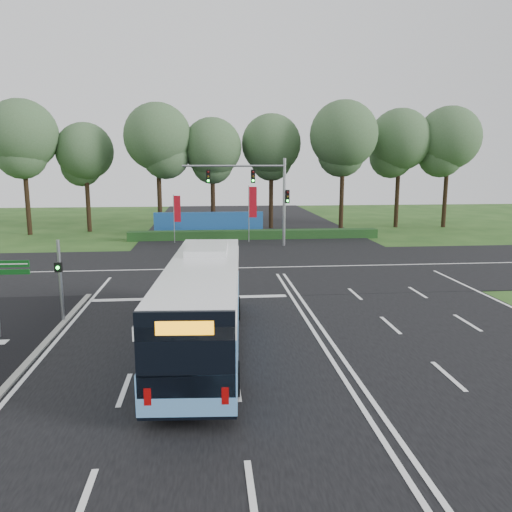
% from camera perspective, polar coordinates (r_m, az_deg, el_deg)
% --- Properties ---
extents(ground, '(120.00, 120.00, 0.00)m').
position_cam_1_polar(ground, '(20.46, 6.33, -8.26)').
color(ground, '#214617').
rests_on(ground, ground).
extents(road_main, '(20.00, 120.00, 0.04)m').
position_cam_1_polar(road_main, '(20.45, 6.33, -8.21)').
color(road_main, black).
rests_on(road_main, ground).
extents(road_cross, '(120.00, 14.00, 0.05)m').
position_cam_1_polar(road_cross, '(31.89, 1.94, -1.33)').
color(road_cross, black).
rests_on(road_cross, ground).
extents(kerb_strip, '(0.25, 18.00, 0.12)m').
position_cam_1_polar(kerb_strip, '(18.24, -24.91, -11.38)').
color(kerb_strip, gray).
rests_on(kerb_strip, ground).
extents(city_bus, '(3.22, 11.90, 3.38)m').
position_cam_1_polar(city_bus, '(17.80, -6.01, -5.38)').
color(city_bus, '#609FDF').
rests_on(city_bus, ground).
extents(pedestrian_signal, '(0.30, 0.42, 3.50)m').
position_cam_1_polar(pedestrian_signal, '(22.12, -21.48, -2.36)').
color(pedestrian_signal, gray).
rests_on(pedestrian_signal, ground).
extents(street_sign, '(1.37, 0.12, 3.50)m').
position_cam_1_polar(street_sign, '(20.93, -26.92, -2.56)').
color(street_sign, gray).
rests_on(street_sign, ground).
extents(banner_flag_left, '(0.60, 0.12, 4.07)m').
position_cam_1_polar(banner_flag_left, '(41.95, -9.08, 5.05)').
color(banner_flag_left, gray).
rests_on(banner_flag_left, ground).
extents(banner_flag_mid, '(0.70, 0.15, 4.79)m').
position_cam_1_polar(banner_flag_mid, '(41.92, -0.49, 5.77)').
color(banner_flag_mid, gray).
rests_on(banner_flag_mid, ground).
extents(traffic_light_gantry, '(8.41, 0.28, 7.00)m').
position_cam_1_polar(traffic_light_gantry, '(39.72, 0.68, 7.76)').
color(traffic_light_gantry, gray).
rests_on(traffic_light_gantry, ground).
extents(hedge, '(22.00, 1.20, 0.80)m').
position_cam_1_polar(hedge, '(44.07, -0.16, 2.46)').
color(hedge, '#143917').
rests_on(hedge, ground).
extents(blue_hoarding, '(10.00, 0.30, 2.20)m').
position_cam_1_polar(blue_hoarding, '(46.27, -5.40, 3.67)').
color(blue_hoarding, '#1A4C91').
rests_on(blue_hoarding, ground).
extents(eucalyptus_row, '(47.79, 8.96, 12.60)m').
position_cam_1_polar(eucalyptus_row, '(49.76, 0.08, 13.11)').
color(eucalyptus_row, black).
rests_on(eucalyptus_row, ground).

